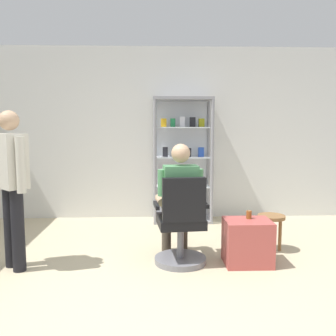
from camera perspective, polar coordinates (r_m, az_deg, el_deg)
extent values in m
plane|color=#C6B793|center=(3.29, -1.47, -20.15)|extent=(7.20, 7.20, 0.00)
cube|color=silver|center=(5.94, -1.81, 5.31)|extent=(6.00, 0.10, 2.70)
cylinder|color=gray|center=(5.47, -2.03, 1.00)|extent=(0.05, 0.05, 1.90)
cylinder|color=gray|center=(5.53, 6.81, 1.02)|extent=(0.05, 0.05, 1.90)
cylinder|color=gray|center=(5.87, -2.03, 1.38)|extent=(0.05, 0.05, 1.90)
cylinder|color=gray|center=(5.93, 6.22, 1.39)|extent=(0.05, 0.05, 1.90)
cube|color=gray|center=(5.67, 2.30, 10.60)|extent=(0.90, 0.45, 0.04)
cube|color=gray|center=(5.84, 2.22, -7.91)|extent=(0.90, 0.45, 0.04)
cube|color=silver|center=(5.90, 2.10, 1.40)|extent=(0.84, 0.02, 1.80)
cube|color=silver|center=(5.73, 2.24, -2.78)|extent=(0.82, 0.39, 0.02)
cube|color=red|center=(5.72, -0.57, -1.99)|extent=(0.09, 0.06, 0.14)
cube|color=red|center=(5.75, 0.83, -1.87)|extent=(0.09, 0.05, 0.16)
cube|color=black|center=(5.70, 2.23, -2.14)|extent=(0.09, 0.05, 0.12)
cube|color=gold|center=(5.78, 3.53, -2.00)|extent=(0.08, 0.05, 0.12)
cube|color=#268C4C|center=(5.74, 5.04, -2.06)|extent=(0.08, 0.04, 0.13)
cube|color=silver|center=(5.68, 2.26, 1.71)|extent=(0.82, 0.39, 0.02)
cube|color=black|center=(5.62, -0.42, 2.50)|extent=(0.08, 0.05, 0.15)
cube|color=gold|center=(5.69, 1.34, 2.48)|extent=(0.09, 0.06, 0.13)
cube|color=black|center=(5.65, 3.20, 2.42)|extent=(0.08, 0.05, 0.13)
cube|color=#264CB2|center=(5.65, 5.09, 2.47)|extent=(0.09, 0.06, 0.14)
cube|color=silver|center=(5.66, 2.28, 6.25)|extent=(0.82, 0.39, 0.02)
cube|color=gold|center=(5.69, -0.68, 6.99)|extent=(0.09, 0.05, 0.13)
cube|color=#268C4C|center=(5.68, 0.74, 6.99)|extent=(0.07, 0.05, 0.13)
cube|color=silver|center=(5.61, 2.23, 7.12)|extent=(0.08, 0.04, 0.15)
cube|color=black|center=(5.70, 3.80, 7.07)|extent=(0.09, 0.04, 0.15)
cube|color=#999919|center=(5.66, 5.18, 6.96)|extent=(0.09, 0.06, 0.13)
cylinder|color=slate|center=(4.14, 1.91, -13.94)|extent=(0.56, 0.56, 0.06)
cylinder|color=slate|center=(4.07, 1.92, -11.24)|extent=(0.07, 0.07, 0.41)
cube|color=black|center=(4.01, 1.93, -8.18)|extent=(0.53, 0.53, 0.10)
cube|color=black|center=(3.75, 2.49, -4.91)|extent=(0.45, 0.12, 0.45)
cube|color=black|center=(4.02, 5.62, -5.53)|extent=(0.07, 0.30, 0.04)
cube|color=black|center=(3.93, -1.81, -5.77)|extent=(0.07, 0.30, 0.04)
cylinder|color=#3F382D|center=(4.19, 2.83, -6.11)|extent=(0.18, 0.41, 0.14)
cylinder|color=#3F382D|center=(4.45, 2.33, -9.07)|extent=(0.11, 0.11, 0.56)
cylinder|color=#3F382D|center=(4.16, 0.11, -6.20)|extent=(0.18, 0.41, 0.14)
cylinder|color=#3F382D|center=(4.42, -0.25, -9.17)|extent=(0.11, 0.11, 0.56)
cube|color=#4C8C59|center=(3.94, 1.95, -3.24)|extent=(0.38, 0.25, 0.50)
sphere|color=tan|center=(3.89, 1.98, 2.28)|extent=(0.20, 0.20, 0.20)
cylinder|color=#4C8C59|center=(3.96, 4.81, -2.17)|extent=(0.09, 0.09, 0.28)
cylinder|color=tan|center=(4.17, 4.25, -4.78)|extent=(0.11, 0.31, 0.08)
cylinder|color=#4C8C59|center=(3.90, -0.95, -2.30)|extent=(0.09, 0.09, 0.28)
cylinder|color=tan|center=(4.11, -1.24, -4.94)|extent=(0.11, 0.31, 0.08)
cube|color=#B24C47|center=(4.12, 12.12, -11.08)|extent=(0.49, 0.40, 0.48)
cylinder|color=brown|center=(4.11, 12.35, -7.03)|extent=(0.06, 0.06, 0.09)
cylinder|color=black|center=(4.25, -23.09, -8.34)|extent=(0.13, 0.13, 0.85)
cylinder|color=beige|center=(4.25, -24.17, 0.86)|extent=(0.09, 0.09, 0.55)
cylinder|color=black|center=(4.09, -22.08, -8.87)|extent=(0.13, 0.13, 0.85)
cylinder|color=beige|center=(3.86, -21.75, 0.44)|extent=(0.09, 0.09, 0.55)
cube|color=beige|center=(4.05, -23.03, 1.01)|extent=(0.41, 0.41, 0.55)
sphere|color=tan|center=(4.03, -23.29, 6.75)|extent=(0.20, 0.20, 0.20)
cylinder|color=olive|center=(4.56, 15.62, -7.25)|extent=(0.32, 0.32, 0.04)
cylinder|color=olive|center=(4.65, 16.85, -9.78)|extent=(0.04, 0.04, 0.39)
cylinder|color=olive|center=(4.68, 14.53, -9.57)|extent=(0.04, 0.04, 0.39)
cylinder|color=olive|center=(4.51, 15.23, -10.23)|extent=(0.04, 0.04, 0.39)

